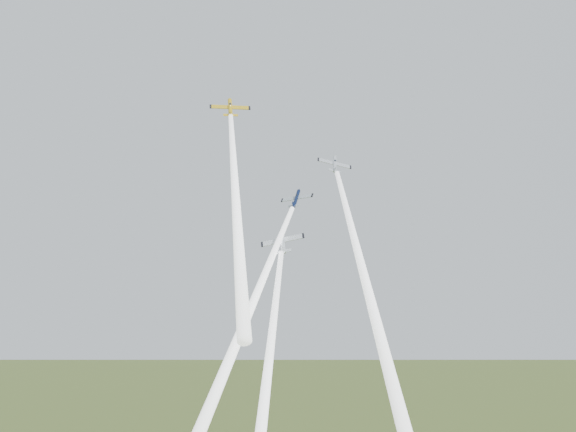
{
  "coord_description": "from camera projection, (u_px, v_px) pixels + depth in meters",
  "views": [
    {
      "loc": [
        28.26,
        -139.12,
        75.13
      ],
      "look_at": [
        0.0,
        -6.0,
        92.0
      ],
      "focal_mm": 45.0,
      "sensor_mm": 36.0,
      "label": 1
    }
  ],
  "objects": [
    {
      "name": "plane_yellow",
      "position": [
        230.0,
        108.0,
        149.78
      ],
      "size": [
        10.32,
        9.36,
        6.95
      ],
      "primitive_type": null,
      "rotation": [
        0.79,
        0.0,
        0.34
      ],
      "color": "gold"
    },
    {
      "name": "smoke_trail_yellow",
      "position": [
        236.0,
        207.0,
        123.36
      ],
      "size": [
        17.02,
        42.86,
        44.92
      ],
      "primitive_type": null,
      "rotation": [
        -0.78,
        0.0,
        0.34
      ],
      "color": "white"
    },
    {
      "name": "plane_navy",
      "position": [
        296.0,
        199.0,
        145.43
      ],
      "size": [
        7.28,
        6.71,
        6.26
      ],
      "primitive_type": null,
      "rotation": [
        0.79,
        -0.1,
        -0.17
      ],
      "color": "#0C1636"
    },
    {
      "name": "smoke_trail_navy",
      "position": [
        246.0,
        318.0,
        120.87
      ],
      "size": [
        9.47,
        43.69,
        44.14
      ],
      "primitive_type": null,
      "rotation": [
        -0.78,
        0.0,
        -0.17
      ],
      "color": "white"
    },
    {
      "name": "plane_silver_right",
      "position": [
        335.0,
        164.0,
        147.97
      ],
      "size": [
        7.79,
        8.23,
        7.29
      ],
      "primitive_type": null,
      "rotation": [
        0.79,
        0.21,
        0.35
      ],
      "color": "silver"
    },
    {
      "name": "smoke_trail_silver_right",
      "position": [
        366.0,
        282.0,
        120.41
      ],
      "size": [
        17.92,
        44.76,
        47.0
      ],
      "primitive_type": null,
      "rotation": [
        -0.78,
        0.0,
        0.35
      ],
      "color": "white"
    },
    {
      "name": "plane_silver_low",
      "position": [
        283.0,
        241.0,
        136.36
      ],
      "size": [
        10.12,
        7.61,
        8.4
      ],
      "primitive_type": null,
      "rotation": [
        0.79,
        -0.2,
        0.11
      ],
      "color": "silver"
    },
    {
      "name": "smoke_trail_silver_low",
      "position": [
        266.0,
        385.0,
        109.71
      ],
      "size": [
        7.2,
        44.92,
        45.14
      ],
      "primitive_type": null,
      "rotation": [
        -0.78,
        0.0,
        0.11
      ],
      "color": "white"
    }
  ]
}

